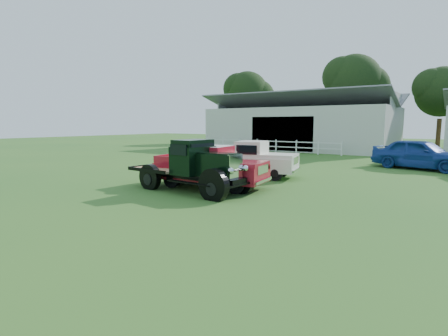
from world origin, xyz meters
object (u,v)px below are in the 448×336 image
Objects in this scene: red_pickup at (210,166)px; misc_car_blue at (420,154)px; white_pickup at (250,159)px; vintage_flatbed at (191,165)px.

misc_car_blue is at bearing 52.61° from red_pickup.
misc_car_blue is (6.71, 8.16, 0.01)m from white_pickup.
red_pickup is at bearing 166.35° from misc_car_blue.
white_pickup is (0.02, 4.53, -0.14)m from vintage_flatbed.
misc_car_blue is at bearing 65.44° from vintage_flatbed.
vintage_flatbed is 1.06m from red_pickup.
white_pickup is 10.57m from misc_car_blue.
vintage_flatbed is at bearing 167.80° from misc_car_blue.
misc_car_blue is at bearing 38.68° from white_pickup.
red_pickup is at bearing -99.54° from white_pickup.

